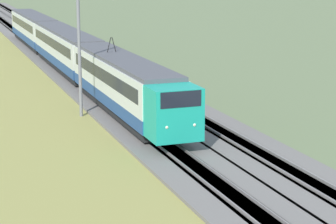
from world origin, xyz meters
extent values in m
cube|color=slate|center=(50.00, 0.00, 0.15)|extent=(240.00, 4.40, 0.30)
cube|color=slate|center=(50.00, -4.22, 0.15)|extent=(240.00, 4.40, 0.30)
cube|color=#4C4238|center=(50.00, 0.00, 0.15)|extent=(240.00, 1.57, 0.30)
cube|color=gray|center=(50.00, 0.53, 0.38)|extent=(240.00, 0.07, 0.15)
cube|color=gray|center=(50.00, -0.53, 0.38)|extent=(240.00, 0.07, 0.15)
cube|color=#4C4238|center=(50.00, -4.22, 0.15)|extent=(240.00, 1.57, 0.30)
cube|color=gray|center=(50.00, -3.69, 0.38)|extent=(240.00, 0.07, 0.15)
cube|color=gray|center=(50.00, -4.76, 0.38)|extent=(240.00, 0.07, 0.15)
cube|color=#99934C|center=(50.00, 5.79, 0.06)|extent=(240.00, 9.73, 0.12)
cube|color=#19A88E|center=(27.95, 0.00, 2.44)|extent=(2.25, 2.74, 2.88)
cube|color=black|center=(27.61, 0.00, 3.41)|extent=(1.62, 2.29, 0.86)
sphere|color=#F2EAC6|center=(26.87, 0.79, 1.96)|extent=(0.20, 0.20, 0.20)
sphere|color=#F2EAC6|center=(26.87, -0.79, 1.96)|extent=(0.20, 0.20, 0.20)
cube|color=navy|center=(38.02, 0.00, 1.40)|extent=(17.91, 2.86, 0.81)
cube|color=silver|center=(38.02, 0.00, 2.84)|extent=(17.91, 2.86, 2.07)
cube|color=black|center=(38.02, 0.00, 3.01)|extent=(16.47, 2.88, 0.87)
cube|color=#515156|center=(38.02, 0.00, 4.01)|extent=(17.91, 2.63, 0.25)
cube|color=black|center=(38.02, 0.00, 0.72)|extent=(17.01, 2.43, 0.55)
cylinder|color=black|center=(30.87, 0.53, 0.88)|extent=(0.86, 0.12, 0.86)
cylinder|color=black|center=(30.87, -0.53, 0.88)|extent=(0.86, 0.12, 0.86)
cube|color=navy|center=(57.65, 0.00, 1.40)|extent=(20.15, 2.86, 0.81)
cube|color=silver|center=(57.65, 0.00, 2.84)|extent=(20.15, 2.86, 2.07)
cube|color=black|center=(57.65, 0.00, 3.01)|extent=(18.54, 2.88, 0.87)
cube|color=#515156|center=(57.65, 0.00, 4.01)|extent=(20.15, 2.63, 0.25)
cube|color=black|center=(57.65, 0.00, 0.72)|extent=(19.14, 2.43, 0.55)
cube|color=navy|center=(78.40, 0.00, 1.40)|extent=(20.15, 2.86, 0.81)
cube|color=silver|center=(78.40, 0.00, 2.84)|extent=(20.15, 2.86, 2.07)
cube|color=black|center=(78.40, 0.00, 3.01)|extent=(18.54, 2.88, 0.87)
cube|color=#515156|center=(78.40, 0.00, 4.01)|extent=(20.15, 2.63, 0.25)
cube|color=black|center=(78.40, 0.00, 0.72)|extent=(19.14, 2.43, 0.55)
cylinder|color=black|center=(40.71, 0.17, 4.68)|extent=(0.06, 0.33, 1.08)
cylinder|color=black|center=(40.71, -0.17, 4.68)|extent=(0.06, 0.33, 1.08)
cube|color=black|center=(30.87, 0.00, 0.00)|extent=(0.10, 0.10, 0.00)
cylinder|color=slate|center=(38.56, 2.80, 4.59)|extent=(0.22, 0.22, 9.19)
camera|label=1|loc=(-4.45, 12.02, 10.39)|focal=70.00mm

